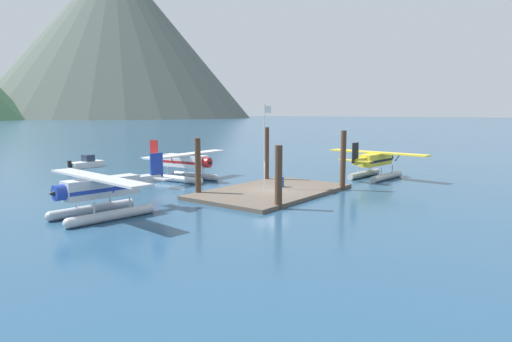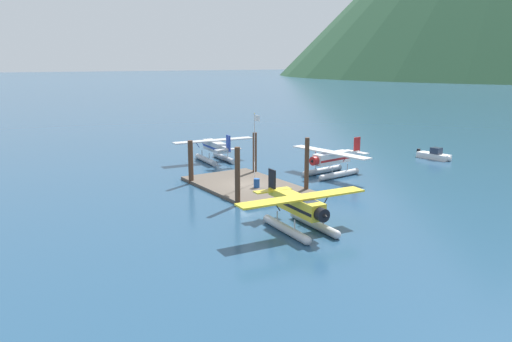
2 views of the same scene
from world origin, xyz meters
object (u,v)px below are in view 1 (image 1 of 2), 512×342
Objects in this scene: seaplane_white_bow_centre at (186,165)px; fuel_drum at (281,182)px; boat_white_open_north at (87,163)px; flagpole at (265,137)px; seaplane_silver_port_fwd at (102,193)px; seaplane_yellow_stbd_aft at (376,163)px.

fuel_drum is at bearing -83.93° from seaplane_white_bow_centre.
flagpole is at bearing -90.68° from boat_white_open_north.
seaplane_white_bow_centre reaches higher than fuel_drum.
fuel_drum is 0.08× the size of seaplane_silver_port_fwd.
fuel_drum is 12.23m from seaplane_yellow_stbd_aft.
seaplane_silver_port_fwd is at bearing 166.78° from fuel_drum.
flagpole is 10.30m from seaplane_white_bow_centre.
seaplane_yellow_stbd_aft is at bearing -68.30° from boat_white_open_north.
seaplane_white_bow_centre is (-12.74, 14.24, 0.00)m from seaplane_yellow_stbd_aft.
seaplane_white_bow_centre is 2.15× the size of boat_white_open_north.
boat_white_open_north is (-12.61, 31.70, -1.09)m from seaplane_yellow_stbd_aft.
boat_white_open_north is at bearing 60.10° from seaplane_silver_port_fwd.
boat_white_open_north is at bearing 89.32° from flagpole.
seaplane_yellow_stbd_aft is at bearing -48.18° from seaplane_white_bow_centre.
flagpole is 14.00m from seaplane_yellow_stbd_aft.
fuel_drum is at bearing -87.97° from boat_white_open_north.
boat_white_open_north is at bearing 89.58° from seaplane_white_bow_centre.
flagpole is at bearing -91.13° from seaplane_white_bow_centre.
flagpole reaches higher than boat_white_open_north.
fuel_drum is 0.08× the size of seaplane_yellow_stbd_aft.
seaplane_yellow_stbd_aft and seaplane_white_bow_centre have the same top height.
seaplane_silver_port_fwd is at bearing 168.24° from flagpole.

